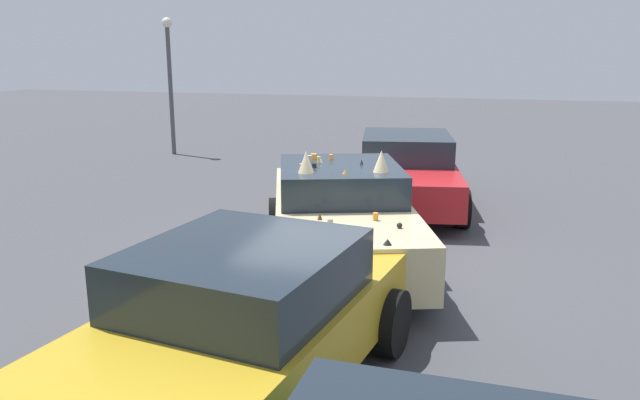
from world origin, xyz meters
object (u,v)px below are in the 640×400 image
object	(u,v)px
parked_sedan_near_left	(406,171)
lot_lamp_post	(170,71)
art_car_decorated	(341,215)
parked_sedan_behind_right	(240,325)

from	to	relation	value
parked_sedan_near_left	lot_lamp_post	xyz separation A→B (m)	(4.29, 7.16, 1.62)
art_car_decorated	lot_lamp_post	world-z (taller)	lot_lamp_post
parked_sedan_near_left	lot_lamp_post	world-z (taller)	lot_lamp_post
art_car_decorated	parked_sedan_behind_right	world-z (taller)	art_car_decorated
art_car_decorated	lot_lamp_post	distance (m)	10.34
parked_sedan_behind_right	art_car_decorated	bearing A→B (deg)	-170.84
art_car_decorated	lot_lamp_post	xyz separation A→B (m)	(7.74, 6.67, 1.62)
parked_sedan_behind_right	lot_lamp_post	bearing A→B (deg)	-140.40
parked_sedan_behind_right	parked_sedan_near_left	xyz separation A→B (m)	(7.15, -0.51, -0.00)
parked_sedan_behind_right	parked_sedan_near_left	distance (m)	7.16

